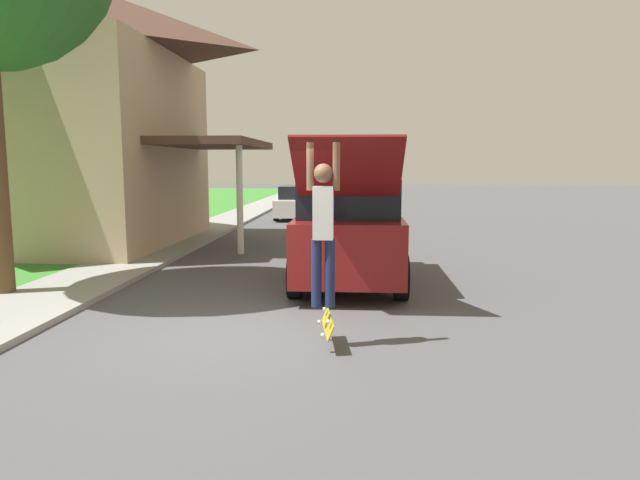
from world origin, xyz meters
name	(u,v)px	position (x,y,z in m)	size (l,w,h in m)	color
ground_plane	(237,330)	(0.00, 0.00, 0.00)	(120.00, 120.00, 0.00)	#49494C
sidewalk	(145,256)	(-3.60, 6.00, 0.05)	(1.80, 80.00, 0.10)	gray
house	(14,97)	(-8.00, 8.11, 4.18)	(11.95, 7.90, 7.88)	tan
suv_parked	(349,227)	(1.52, 3.38, 1.09)	(2.07, 5.14, 2.73)	maroon
car_down_street	(299,203)	(-0.86, 16.81, 0.67)	(1.84, 4.20, 1.41)	silver
skateboarder	(323,223)	(1.26, -0.68, 1.60)	(0.41, 0.24, 2.04)	#192347
skateboard	(327,323)	(1.31, -0.66, 0.31)	(0.25, 0.79, 0.27)	#A89323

